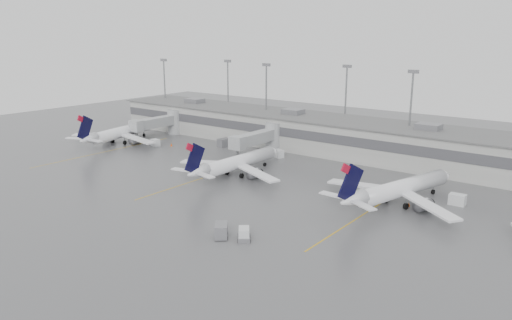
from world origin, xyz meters
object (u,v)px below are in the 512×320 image
Objects in this scene: jet_mid_left at (236,162)px; baggage_tug at (244,235)px; jet_mid_right at (399,189)px; jet_far_left at (119,132)px.

jet_mid_left is 32.71m from baggage_tug.
baggage_tug is (-11.62, -27.21, -2.28)m from jet_mid_right.
baggage_tug is (65.85, -29.61, -2.29)m from jet_far_left.
jet_mid_right reaches higher than jet_mid_left.
jet_mid_left is 8.84× the size of baggage_tug.
jet_far_left is at bearing 174.36° from jet_mid_left.
jet_far_left reaches higher than baggage_tug.
jet_far_left is 77.50m from jet_mid_right.
jet_mid_right is 8.99× the size of baggage_tug.
baggage_tug is at bearing -47.22° from jet_mid_left.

